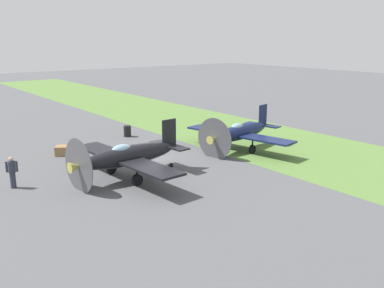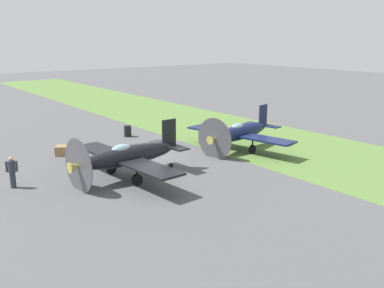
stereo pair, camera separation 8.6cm
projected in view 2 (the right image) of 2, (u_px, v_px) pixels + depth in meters
name	position (u px, v px, depth m)	size (l,w,h in m)	color
ground_plane	(148.00, 162.00, 28.15)	(160.00, 160.00, 0.00)	#515154
grass_verge	(263.00, 140.00, 34.35)	(120.00, 11.00, 0.01)	#567A38
airplane_lead	(128.00, 156.00, 24.63)	(9.05, 7.16, 3.22)	black
airplane_wingman	(240.00, 132.00, 31.01)	(8.71, 6.95, 3.08)	#141E47
ground_crew_chief	(12.00, 171.00, 23.19)	(0.38, 0.58, 1.73)	#2D3342
fuel_drum	(128.00, 131.00, 35.32)	(0.60, 0.60, 0.90)	black
supply_crate	(63.00, 150.00, 29.82)	(0.90, 0.90, 0.64)	olive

